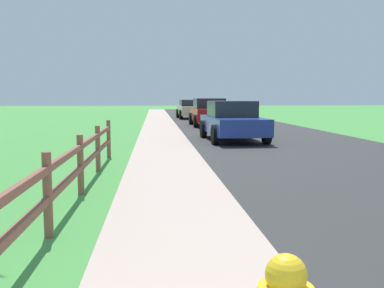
% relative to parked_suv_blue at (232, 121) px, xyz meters
% --- Properties ---
extents(ground_plane, '(120.00, 120.00, 0.00)m').
position_rel_parked_suv_blue_xyz_m(ground_plane, '(-1.68, 8.28, -0.75)').
color(ground_plane, '#469241').
extents(road_asphalt, '(7.00, 66.00, 0.01)m').
position_rel_parked_suv_blue_xyz_m(road_asphalt, '(1.82, 10.28, -0.74)').
color(road_asphalt, '#2F2F2F').
rests_on(road_asphalt, ground).
extents(curb_concrete, '(6.00, 66.00, 0.01)m').
position_rel_parked_suv_blue_xyz_m(curb_concrete, '(-4.68, 10.28, -0.74)').
color(curb_concrete, '#BDA497').
rests_on(curb_concrete, ground).
extents(grass_verge, '(5.00, 66.00, 0.00)m').
position_rel_parked_suv_blue_xyz_m(grass_verge, '(-6.18, 10.28, -0.74)').
color(grass_verge, '#469241').
rests_on(grass_verge, ground).
extents(rail_fence, '(0.11, 12.08, 1.04)m').
position_rel_parked_suv_blue_xyz_m(rail_fence, '(-4.26, -10.54, -0.14)').
color(rail_fence, brown).
rests_on(rail_fence, ground).
extents(parked_suv_blue, '(2.21, 4.66, 1.52)m').
position_rel_parked_suv_blue_xyz_m(parked_suv_blue, '(0.00, 0.00, 0.00)').
color(parked_suv_blue, navy).
rests_on(parked_suv_blue, ground).
extents(parked_car_red, '(2.12, 4.56, 1.59)m').
position_rel_parked_suv_blue_xyz_m(parked_car_red, '(0.17, 8.75, 0.05)').
color(parked_car_red, maroon).
rests_on(parked_car_red, ground).
extents(parked_car_beige, '(2.18, 4.39, 1.45)m').
position_rel_parked_suv_blue_xyz_m(parked_car_beige, '(-0.16, 17.58, -0.01)').
color(parked_car_beige, '#C6B793').
rests_on(parked_car_beige, ground).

